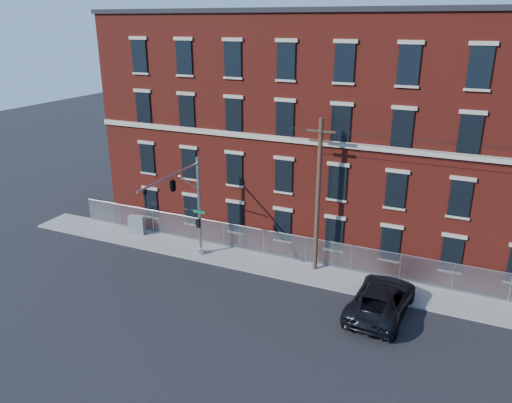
{
  "coord_description": "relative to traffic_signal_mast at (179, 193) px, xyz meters",
  "views": [
    {
      "loc": [
        10.3,
        -22.51,
        15.47
      ],
      "look_at": [
        -1.55,
        4.0,
        4.85
      ],
      "focal_mm": 34.55,
      "sensor_mm": 36.0,
      "label": 1
    }
  ],
  "objects": [
    {
      "name": "utility_pole_near",
      "position": [
        8.0,
        3.42,
        -0.05
      ],
      "size": [
        1.8,
        0.28,
        10.0
      ],
      "color": "#462F23",
      "rests_on": "ground"
    },
    {
      "name": "sidewalk",
      "position": [
        18.0,
        2.82,
        -5.33
      ],
      "size": [
        65.0,
        3.0,
        0.12
      ],
      "primitive_type": "cube",
      "color": "gray",
      "rests_on": "ground"
    },
    {
      "name": "utility_cabinet",
      "position": [
        -6.21,
        3.3,
        -4.54
      ],
      "size": [
        1.28,
        0.89,
        1.45
      ],
      "primitive_type": "cube",
      "rotation": [
        0.0,
        0.0,
        0.29
      ],
      "color": "slate",
      "rests_on": "sidewalk"
    },
    {
      "name": "ground",
      "position": [
        6.0,
        -2.18,
        -5.39
      ],
      "size": [
        140.0,
        140.0,
        0.0
      ],
      "primitive_type": "plane",
      "color": "black",
      "rests_on": "ground"
    },
    {
      "name": "traffic_signal_mast",
      "position": [
        0.0,
        0.0,
        0.0
      ],
      "size": [
        0.9,
        6.75,
        7.0
      ],
      "color": "#9EA0A5",
      "rests_on": "ground"
    },
    {
      "name": "chain_link_fence",
      "position": [
        18.0,
        4.12,
        -4.33
      ],
      "size": [
        59.06,
        0.06,
        1.85
      ],
      "color": "#A5A8AD",
      "rests_on": "ground"
    },
    {
      "name": "mill_building",
      "position": [
        18.0,
        11.75,
        2.76
      ],
      "size": [
        55.3,
        14.32,
        16.3
      ],
      "color": "maroon",
      "rests_on": "ground"
    },
    {
      "name": "pickup_truck",
      "position": [
        12.92,
        0.07,
        -4.52
      ],
      "size": [
        3.38,
        6.48,
        1.74
      ],
      "primitive_type": "imported",
      "rotation": [
        0.0,
        0.0,
        3.06
      ],
      "color": "black",
      "rests_on": "ground"
    }
  ]
}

